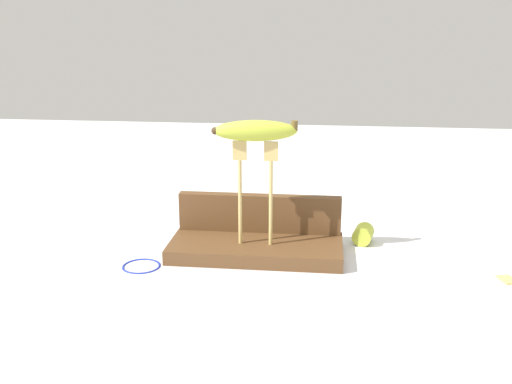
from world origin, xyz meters
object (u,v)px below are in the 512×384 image
fork_stand_center (255,184)px  banana_chunk_near (363,234)px  banana_raised_center (255,131)px  wire_coil (141,265)px

fork_stand_center → banana_chunk_near: 0.26m
banana_raised_center → banana_chunk_near: banana_raised_center is taller
wire_coil → banana_chunk_near: bearing=22.6°
banana_raised_center → wire_coil: bearing=-160.7°
fork_stand_center → wire_coil: bearing=-160.7°
fork_stand_center → banana_chunk_near: size_ratio=3.66×
fork_stand_center → wire_coil: (-0.20, -0.07, -0.14)m
fork_stand_center → banana_chunk_near: bearing=25.7°
banana_raised_center → banana_chunk_near: size_ratio=2.90×
fork_stand_center → banana_raised_center: (-0.00, -0.00, 0.10)m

